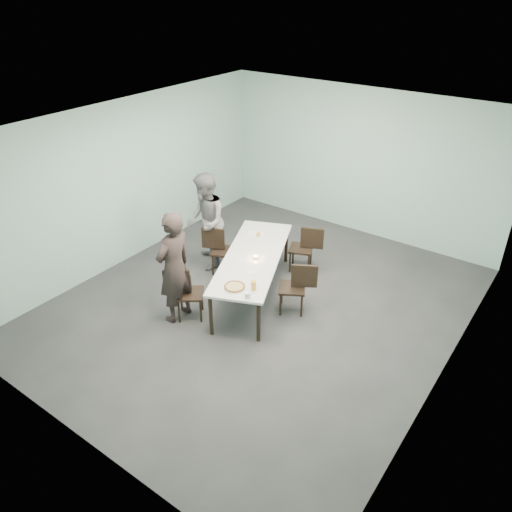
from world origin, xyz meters
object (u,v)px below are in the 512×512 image
Objects in this scene: side_plate at (251,273)px; beer_glass at (253,285)px; amber_tumbler at (258,235)px; chair_near_left at (184,290)px; chair_near_right at (297,285)px; water_tumbler at (247,295)px; table at (253,259)px; tealight at (256,257)px; diner_far at (206,222)px; pizza at (235,287)px; chair_far_left at (219,247)px; chair_far_right at (306,246)px; diner_near at (174,268)px.

side_plate is 1.20× the size of beer_glass.
chair_near_left is at bearing -95.27° from amber_tumbler.
chair_near_right is 1.12m from water_tumbler.
table is 15.25× the size of side_plate.
chair_near_left is 4.83× the size of side_plate.
chair_near_right is 15.54× the size of tealight.
table is 0.12m from tealight.
chair_near_left is 1.70m from diner_far.
side_plate is 2.25× the size of amber_tumbler.
diner_far is 5.32× the size of pizza.
beer_glass is (0.26, 0.12, 0.06)m from pizza.
chair_far_left is 2.08m from water_tumbler.
chair_far_right is (0.31, 1.23, -0.19)m from table.
beer_glass is 0.23m from water_tumbler.
side_plate is (0.78, 0.71, 0.25)m from chair_near_left.
chair_far_right is at bearing 75.86° from table.
chair_near_right is (1.36, 1.17, 0.00)m from chair_near_left.
chair_far_left is 1.91m from beer_glass.
diner_far is (-0.34, 0.04, 0.40)m from chair_far_left.
diner_far is (-1.59, -0.93, 0.40)m from chair_far_right.
amber_tumbler is at bearing 120.04° from side_plate.
water_tumbler is (-0.21, -1.06, 0.29)m from chair_near_right.
tealight is (0.09, -0.04, 0.08)m from table.
chair_near_left is at bearing -137.98° from side_plate.
pizza is at bearing 8.06° from diner_far.
chair_far_right is at bearing 75.50° from diner_far.
tealight is (-0.20, 0.41, 0.02)m from side_plate.
amber_tumbler is at bearing 6.49° from chair_far_left.
pizza reaches higher than side_plate.
amber_tumbler is at bearing 122.27° from tealight.
tealight is 0.70× the size of amber_tumbler.
water_tumbler reaches higher than tealight.
table is 49.02× the size of tealight.
amber_tumbler is (-0.94, 1.44, -0.03)m from beer_glass.
diner_far reaches higher than tealight.
chair_near_right is (1.81, -0.24, 0.00)m from chair_far_left.
diner_near is at bearing -119.30° from tealight.
beer_glass reaches higher than chair_near_right.
chair_far_left is 0.77m from amber_tumbler.
amber_tumbler is (-0.33, 0.63, 0.10)m from table.
chair_near_right is 1.97m from diner_near.
side_plate is at bearing -57.09° from table.
diner_far is at bearing 7.93° from chair_far_right.
chair_far_right is 1.31m from tealight.
chair_far_left is 2.56× the size of pizza.
diner_far reaches higher than beer_glass.
table is 0.72m from amber_tumbler.
pizza is 0.93m from tealight.
chair_far_left is at bearing 38.11° from diner_far.
diner_near reaches higher than chair_far_right.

